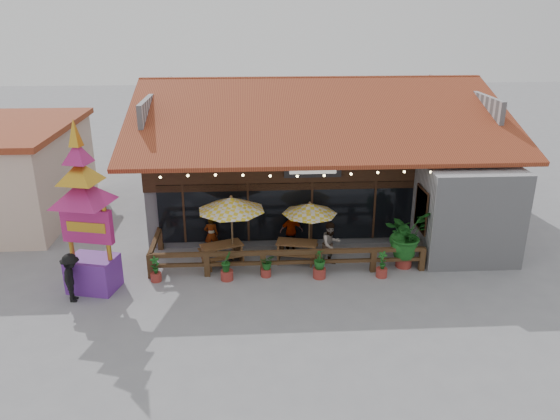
{
  "coord_description": "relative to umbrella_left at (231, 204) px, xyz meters",
  "views": [
    {
      "loc": [
        -2.92,
        -18.13,
        9.12
      ],
      "look_at": [
        -1.77,
        1.5,
        1.71
      ],
      "focal_mm": 35.0,
      "sensor_mm": 36.0,
      "label": 1
    }
  ],
  "objects": [
    {
      "name": "pedestrian",
      "position": [
        -5.14,
        -2.57,
        -1.49
      ],
      "size": [
        0.68,
        1.11,
        1.67
      ],
      "primitive_type": "imported",
      "rotation": [
        0.0,
        0.0,
        1.63
      ],
      "color": "black",
      "rests_on": "ground"
    },
    {
      "name": "picnic_table_left",
      "position": [
        -0.41,
        0.0,
        -1.83
      ],
      "size": [
        1.89,
        1.77,
        0.74
      ],
      "color": "brown",
      "rests_on": "ground"
    },
    {
      "name": "umbrella_left",
      "position": [
        0.0,
        0.0,
        0.0
      ],
      "size": [
        3.12,
        3.12,
        2.67
      ],
      "color": "brown",
      "rests_on": "ground"
    },
    {
      "name": "thai_sign_tower",
      "position": [
        -4.67,
        -1.81,
        1.01
      ],
      "size": [
        2.83,
        2.83,
        6.31
      ],
      "color": "#652893",
      "rests_on": "ground"
    },
    {
      "name": "diner_a",
      "position": [
        -0.85,
        0.93,
        -1.58
      ],
      "size": [
        0.55,
        0.37,
        1.5
      ],
      "primitive_type": "imported",
      "rotation": [
        0.0,
        0.0,
        3.17
      ],
      "color": "#362111",
      "rests_on": "ground"
    },
    {
      "name": "diner_c",
      "position": [
        2.29,
        1.05,
        -1.56
      ],
      "size": [
        0.93,
        0.44,
        1.54
      ],
      "primitive_type": "imported",
      "rotation": [
        0.0,
        0.0,
        3.22
      ],
      "color": "#362111",
      "rests_on": "ground"
    },
    {
      "name": "planter_c",
      "position": [
        1.2,
        -1.24,
        -1.82
      ],
      "size": [
        0.7,
        0.68,
        0.9
      ],
      "color": "maroon",
      "rests_on": "ground"
    },
    {
      "name": "restaurant_building",
      "position": [
        3.87,
        6.03,
        -0.12
      ],
      "size": [
        15.5,
        14.73,
        6.09
      ],
      "color": "#ACACB1",
      "rests_on": "ground"
    },
    {
      "name": "tropical_plant",
      "position": [
        6.34,
        -0.75,
        -1.07
      ],
      "size": [
        2.1,
        2.05,
        2.2
      ],
      "color": "maroon",
      "rests_on": "ground"
    },
    {
      "name": "patio_railing",
      "position": [
        1.35,
        -0.85,
        -1.71
      ],
      "size": [
        10.0,
        2.6,
        0.92
      ],
      "color": "#4B321B",
      "rests_on": "ground"
    },
    {
      "name": "picnic_table_right",
      "position": [
        2.42,
        0.08,
        -1.83
      ],
      "size": [
        1.77,
        1.61,
        0.73
      ],
      "color": "brown",
      "rests_on": "ground"
    },
    {
      "name": "ground",
      "position": [
        3.61,
        -0.58,
        -2.33
      ],
      "size": [
        100.0,
        100.0,
        0.0
      ],
      "primitive_type": "plane",
      "color": "gray",
      "rests_on": "ground"
    },
    {
      "name": "planter_a",
      "position": [
        -2.67,
        -1.37,
        -1.93
      ],
      "size": [
        0.4,
        0.38,
        0.93
      ],
      "color": "maroon",
      "rests_on": "ground"
    },
    {
      "name": "diner_b",
      "position": [
        3.62,
        -0.48,
        -1.47
      ],
      "size": [
        1.04,
        0.96,
        1.71
      ],
      "primitive_type": "imported",
      "rotation": [
        0.0,
        0.0,
        0.48
      ],
      "color": "#362111",
      "rests_on": "ground"
    },
    {
      "name": "planter_d",
      "position": [
        3.1,
        -1.45,
        -1.79
      ],
      "size": [
        0.57,
        0.57,
        1.11
      ],
      "color": "maroon",
      "rests_on": "ground"
    },
    {
      "name": "planter_e",
      "position": [
        5.33,
        -1.51,
        -1.91
      ],
      "size": [
        0.41,
        0.42,
        0.99
      ],
      "color": "maroon",
      "rests_on": "ground"
    },
    {
      "name": "umbrella_right",
      "position": [
        2.92,
        0.37,
        -0.38
      ],
      "size": [
        2.18,
        2.18,
        2.23
      ],
      "color": "brown",
      "rests_on": "ground"
    },
    {
      "name": "planter_b",
      "position": [
        -0.18,
        -1.42,
        -1.84
      ],
      "size": [
        0.49,
        0.51,
        1.08
      ],
      "color": "maroon",
      "rests_on": "ground"
    }
  ]
}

